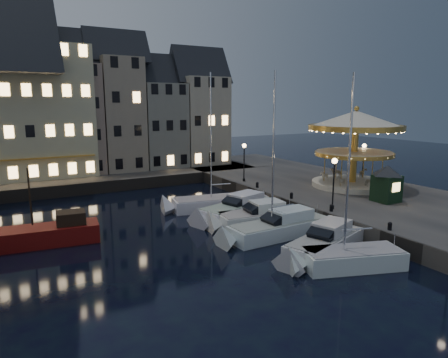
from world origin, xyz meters
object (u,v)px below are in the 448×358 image
bollard_b (331,208)px  motorboat_b (322,245)px  streetlamp_c (244,157)px  bollard_d (257,185)px  motorboat_a (344,260)px  motorboat_e (236,210)px  ticket_kiosk (387,177)px  red_fishing_boat (52,234)px  motorboat_c (276,228)px  carousel (355,134)px  bollard_c (291,195)px  streetlamp_d (364,157)px  motorboat_f (214,203)px  streetlamp_b (334,176)px  bollard_a (390,226)px  motorboat_d (254,218)px

bollard_b → motorboat_b: motorboat_b is taller
streetlamp_c → bollard_d: (-0.60, -3.50, -2.41)m
motorboat_a → motorboat_e: 12.60m
ticket_kiosk → red_fishing_boat: bearing=165.6°
ticket_kiosk → motorboat_c: bearing=179.4°
motorboat_c → ticket_kiosk: (11.77, -0.12, 2.77)m
motorboat_e → carousel: bearing=-0.1°
streetlamp_c → bollard_c: size_ratio=7.32×
streetlamp_c → bollard_b: streetlamp_c is taller
streetlamp_d → motorboat_a: motorboat_a is taller
streetlamp_d → motorboat_a: size_ratio=0.35×
motorboat_b → carousel: 18.10m
bollard_b → motorboat_f: size_ratio=0.04×
streetlamp_b → motorboat_c: motorboat_c is taller
bollard_a → motorboat_c: motorboat_c is taller
streetlamp_d → motorboat_e: (-17.12, -1.36, -3.37)m
motorboat_f → carousel: 16.05m
motorboat_d → bollard_c: bearing=18.1°
streetlamp_c → bollard_a: (-0.60, -19.50, -2.41)m
bollard_a → bollard_b: (0.00, 5.50, 0.00)m
motorboat_f → motorboat_e: bearing=-84.6°
streetlamp_d → carousel: bearing=-155.5°
red_fishing_boat → bollard_a: bearing=-31.7°
motorboat_d → carousel: bearing=11.4°
motorboat_a → motorboat_c: (-0.08, 6.61, 0.14)m
bollard_a → bollard_d: (0.00, 16.00, 0.00)m
motorboat_d → motorboat_e: (0.01, 2.85, 0.00)m
streetlamp_d → motorboat_d: 17.96m
streetlamp_d → bollard_c: size_ratio=7.32×
motorboat_d → streetlamp_d: bearing=13.8°
motorboat_b → carousel: (13.64, 10.23, 6.07)m
bollard_b → carousel: (8.89, 6.13, 5.11)m
streetlamp_d → bollard_d: bearing=165.9°
streetlamp_b → red_fishing_boat: red_fishing_boat is taller
ticket_kiosk → streetlamp_b: bearing=175.6°
bollard_a → motorboat_e: (-5.22, 11.64, -0.96)m
bollard_d → motorboat_a: (-5.22, -16.95, -1.06)m
bollard_a → carousel: bearing=52.6°
streetlamp_c → bollard_b: 14.22m
bollard_c → motorboat_b: size_ratio=0.07×
red_fishing_boat → bollard_b: bearing=-18.9°
streetlamp_b → bollard_a: size_ratio=7.32×
bollard_c → motorboat_e: 5.42m
motorboat_f → streetlamp_c: bearing=36.4°
bollard_a → motorboat_e: motorboat_e is taller
bollard_c → streetlamp_c: bearing=86.2°
bollard_b → motorboat_a: motorboat_a is taller
motorboat_e → motorboat_f: bearing=95.4°
bollard_c → motorboat_b: bearing=-117.5°
streetlamp_b → motorboat_e: streetlamp_b is taller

